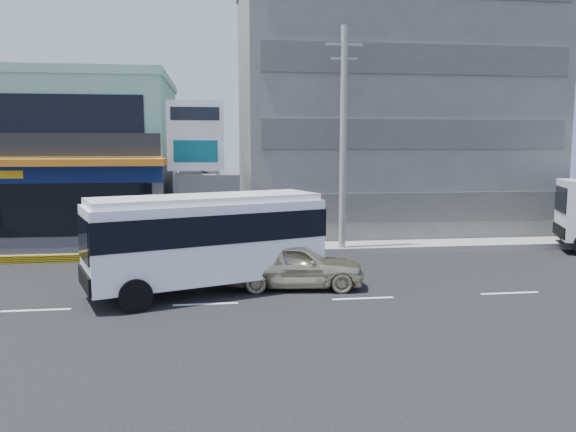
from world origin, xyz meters
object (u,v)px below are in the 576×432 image
object	(u,v)px
billboard	(196,144)
minibus	(207,235)
shop_building	(55,162)
concrete_building	(381,108)
sedan	(294,264)
satellite_dish	(208,172)
utility_pole_near	(343,139)

from	to	relation	value
billboard	minibus	distance (m)	8.28
shop_building	minibus	xyz separation A→B (m)	(8.04, -12.45, -2.06)
shop_building	minibus	world-z (taller)	shop_building
shop_building	minibus	distance (m)	14.96
concrete_building	sedan	bearing A→B (deg)	-117.73
concrete_building	satellite_dish	size ratio (longest dim) A/B	10.67
concrete_building	satellite_dish	bearing A→B (deg)	-158.20
concrete_building	billboard	distance (m)	12.17
satellite_dish	utility_pole_near	size ratio (longest dim) A/B	0.15
concrete_building	satellite_dish	distance (m)	11.30
shop_building	billboard	size ratio (longest dim) A/B	1.80
minibus	sedan	xyz separation A→B (m)	(2.96, 0.18, -1.12)
shop_building	sedan	distance (m)	16.78
satellite_dish	sedan	size ratio (longest dim) A/B	0.31
billboard	utility_pole_near	size ratio (longest dim) A/B	0.69
billboard	minibus	world-z (taller)	billboard
minibus	billboard	bearing A→B (deg)	94.04
utility_pole_near	shop_building	bearing A→B (deg)	154.94
shop_building	satellite_dish	size ratio (longest dim) A/B	8.27
billboard	minibus	size ratio (longest dim) A/B	0.85
satellite_dish	shop_building	bearing A→B (deg)	159.79
concrete_building	utility_pole_near	xyz separation A→B (m)	(-4.00, -7.60, -1.85)
utility_pole_near	minibus	world-z (taller)	utility_pole_near
sedan	satellite_dish	bearing A→B (deg)	23.39
utility_pole_near	sedan	distance (m)	7.78
concrete_building	sedan	world-z (taller)	concrete_building
concrete_building	billboard	size ratio (longest dim) A/B	2.32
satellite_dish	billboard	world-z (taller)	billboard
shop_building	sedan	bearing A→B (deg)	-48.10
shop_building	minibus	bearing A→B (deg)	-57.12
minibus	sedan	size ratio (longest dim) A/B	1.70
concrete_building	minibus	xyz separation A→B (m)	(-9.96, -13.50, -5.07)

